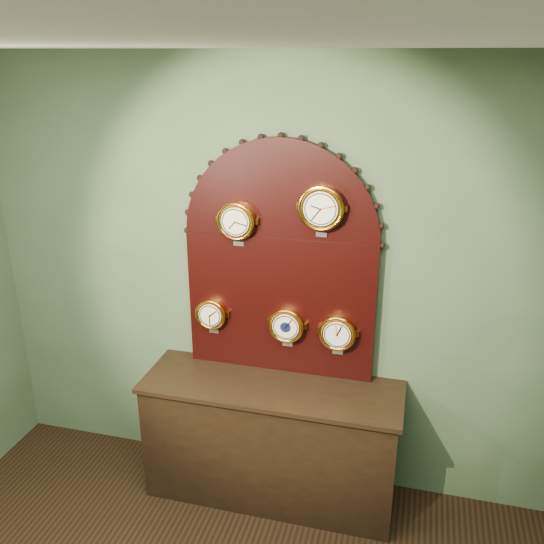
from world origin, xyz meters
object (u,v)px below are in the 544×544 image
(display_board, at_px, (280,254))
(arabic_clock, at_px, (321,208))
(tide_clock, at_px, (338,333))
(shop_counter, at_px, (271,442))
(hygrometer, at_px, (212,314))
(roman_clock, at_px, (236,221))
(barometer, at_px, (287,325))

(display_board, distance_m, arabic_clock, 0.42)
(arabic_clock, relative_size, tide_clock, 1.14)
(shop_counter, relative_size, hygrometer, 6.24)
(shop_counter, relative_size, tide_clock, 5.73)
(tide_clock, bearing_deg, display_board, 170.11)
(roman_clock, height_order, hygrometer, roman_clock)
(tide_clock, bearing_deg, arabic_clock, -179.56)
(shop_counter, bearing_deg, roman_clock, 149.03)
(shop_counter, relative_size, barometer, 5.77)
(display_board, relative_size, hygrometer, 5.97)
(barometer, xyz_separation_m, tide_clock, (0.32, 0.00, -0.01))
(hygrometer, bearing_deg, tide_clock, -0.04)
(arabic_clock, relative_size, hygrometer, 1.24)
(shop_counter, relative_size, arabic_clock, 5.03)
(display_board, xyz_separation_m, hygrometer, (-0.44, -0.07, -0.43))
(tide_clock, bearing_deg, shop_counter, -158.14)
(barometer, bearing_deg, shop_counter, -111.22)
(arabic_clock, distance_m, tide_clock, 0.79)
(hygrometer, bearing_deg, shop_counter, -19.32)
(hygrometer, xyz_separation_m, tide_clock, (0.82, -0.00, -0.03))
(arabic_clock, xyz_separation_m, hygrometer, (-0.70, 0.00, -0.75))
(shop_counter, height_order, roman_clock, roman_clock)
(arabic_clock, distance_m, hygrometer, 1.02)
(arabic_clock, bearing_deg, shop_counter, -149.29)
(display_board, bearing_deg, roman_clock, -165.33)
(display_board, bearing_deg, hygrometer, -171.45)
(shop_counter, distance_m, barometer, 0.80)
(shop_counter, relative_size, display_board, 1.05)
(shop_counter, distance_m, arabic_clock, 1.58)
(roman_clock, bearing_deg, barometer, 0.02)
(shop_counter, relative_size, roman_clock, 5.59)
(roman_clock, relative_size, arabic_clock, 0.90)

